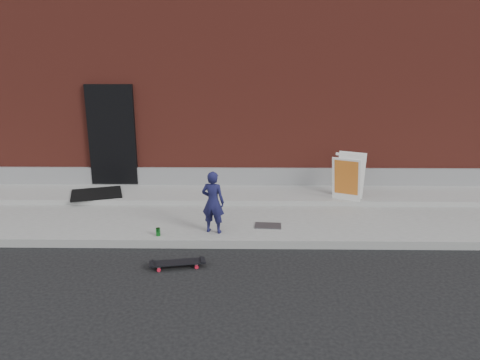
{
  "coord_description": "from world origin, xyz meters",
  "views": [
    {
      "loc": [
        0.42,
        -7.33,
        3.36
      ],
      "look_at": [
        0.3,
        0.8,
        0.99
      ],
      "focal_mm": 35.0,
      "sensor_mm": 36.0,
      "label": 1
    }
  ],
  "objects_px": {
    "pizza_sign": "(348,177)",
    "skateboard": "(177,263)",
    "child": "(213,202)",
    "soda_can": "(158,232)"
  },
  "relations": [
    {
      "from": "child",
      "to": "skateboard",
      "type": "relative_size",
      "value": 1.29
    },
    {
      "from": "child",
      "to": "pizza_sign",
      "type": "distance_m",
      "value": 3.12
    },
    {
      "from": "skateboard",
      "to": "pizza_sign",
      "type": "relative_size",
      "value": 0.9
    },
    {
      "from": "pizza_sign",
      "to": "skateboard",
      "type": "bearing_deg",
      "value": -139.82
    },
    {
      "from": "pizza_sign",
      "to": "soda_can",
      "type": "height_order",
      "value": "pizza_sign"
    },
    {
      "from": "pizza_sign",
      "to": "soda_can",
      "type": "xyz_separation_m",
      "value": [
        -3.64,
        -1.77,
        -0.51
      ]
    },
    {
      "from": "child",
      "to": "skateboard",
      "type": "bearing_deg",
      "value": 80.66
    },
    {
      "from": "skateboard",
      "to": "pizza_sign",
      "type": "bearing_deg",
      "value": 40.18
    },
    {
      "from": "child",
      "to": "skateboard",
      "type": "xyz_separation_m",
      "value": [
        -0.49,
        -1.09,
        -0.63
      ]
    },
    {
      "from": "skateboard",
      "to": "soda_can",
      "type": "bearing_deg",
      "value": 116.96
    }
  ]
}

